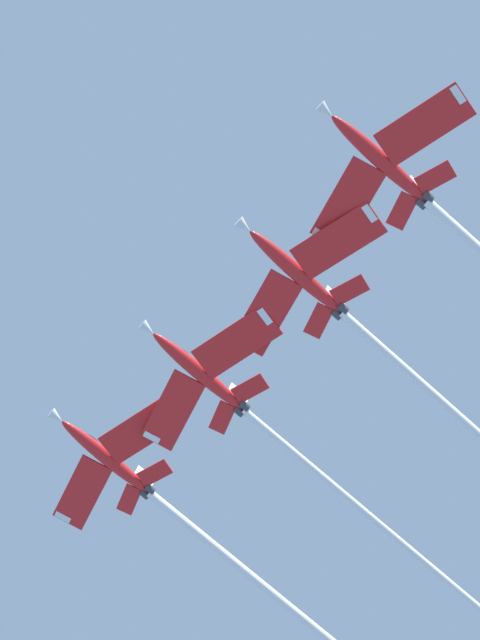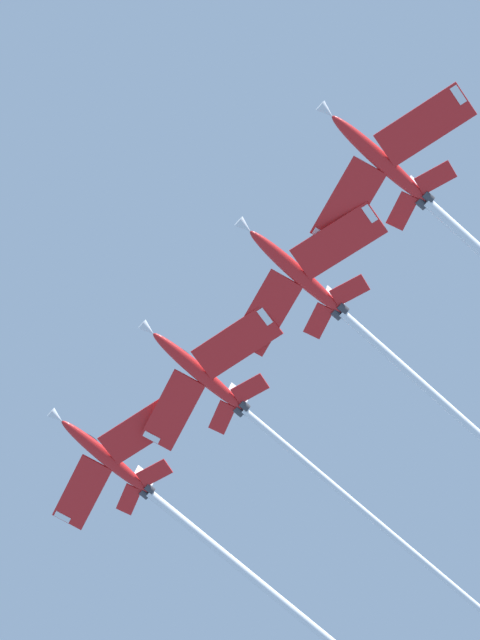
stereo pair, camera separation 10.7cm
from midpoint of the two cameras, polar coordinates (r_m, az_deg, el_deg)
name	(u,v)px [view 1 (the left image)]	position (r m, az deg, el deg)	size (l,w,h in m)	color
jet_far_left	(463,234)	(140.77, 8.62, 3.30)	(46.06, 23.40, 12.97)	red
jet_inner_left	(373,340)	(145.02, 5.19, -0.79)	(49.41, 24.65, 13.78)	red
jet_centre	(254,418)	(150.12, 0.58, -3.82)	(47.94, 22.96, 14.28)	red
jet_inner_right	(178,516)	(158.88, -2.38, -7.58)	(47.22, 23.09, 13.06)	red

